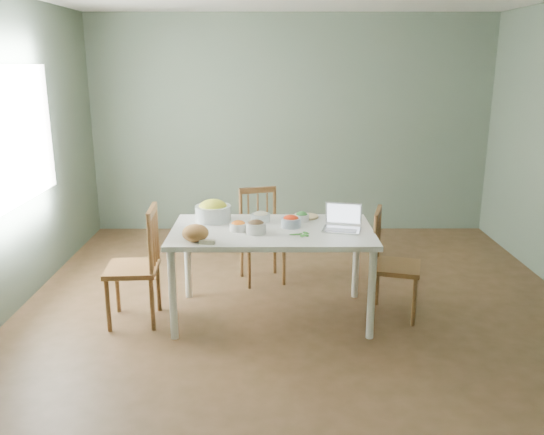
{
  "coord_description": "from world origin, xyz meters",
  "views": [
    {
      "loc": [
        -0.26,
        -4.65,
        2.13
      ],
      "look_at": [
        -0.24,
        -0.15,
        0.88
      ],
      "focal_mm": 37.39,
      "sensor_mm": 36.0,
      "label": 1
    }
  ],
  "objects_px": {
    "chair_left": "(132,266)",
    "bread_boule": "(195,233)",
    "dining_table": "(272,273)",
    "bowl_squash": "(213,211)",
    "chair_far": "(262,237)",
    "laptop": "(342,218)",
    "chair_right": "(397,264)"
  },
  "relations": [
    {
      "from": "bread_boule",
      "to": "bowl_squash",
      "type": "relative_size",
      "value": 0.66
    },
    {
      "from": "chair_far",
      "to": "laptop",
      "type": "xyz_separation_m",
      "value": [
        0.67,
        -0.87,
        0.43
      ]
    },
    {
      "from": "bread_boule",
      "to": "bowl_squash",
      "type": "xyz_separation_m",
      "value": [
        0.08,
        0.59,
        0.02
      ]
    },
    {
      "from": "dining_table",
      "to": "bread_boule",
      "type": "bearing_deg",
      "value": -151.11
    },
    {
      "from": "chair_right",
      "to": "laptop",
      "type": "xyz_separation_m",
      "value": [
        -0.49,
        -0.06,
        0.42
      ]
    },
    {
      "from": "bread_boule",
      "to": "laptop",
      "type": "bearing_deg",
      "value": 13.63
    },
    {
      "from": "chair_far",
      "to": "bowl_squash",
      "type": "height_order",
      "value": "bowl_squash"
    },
    {
      "from": "bowl_squash",
      "to": "laptop",
      "type": "distance_m",
      "value": 1.13
    },
    {
      "from": "dining_table",
      "to": "bowl_squash",
      "type": "xyz_separation_m",
      "value": [
        -0.51,
        0.26,
        0.48
      ]
    },
    {
      "from": "laptop",
      "to": "chair_right",
      "type": "bearing_deg",
      "value": 21.05
    },
    {
      "from": "chair_left",
      "to": "laptop",
      "type": "distance_m",
      "value": 1.78
    },
    {
      "from": "dining_table",
      "to": "chair_far",
      "type": "xyz_separation_m",
      "value": [
        -0.09,
        0.82,
        0.07
      ]
    },
    {
      "from": "chair_far",
      "to": "bowl_squash",
      "type": "bearing_deg",
      "value": -142.06
    },
    {
      "from": "chair_left",
      "to": "bread_boule",
      "type": "height_order",
      "value": "chair_left"
    },
    {
      "from": "chair_right",
      "to": "laptop",
      "type": "height_order",
      "value": "laptop"
    },
    {
      "from": "bread_boule",
      "to": "laptop",
      "type": "height_order",
      "value": "laptop"
    },
    {
      "from": "chair_right",
      "to": "bread_boule",
      "type": "xyz_separation_m",
      "value": [
        -1.65,
        -0.35,
        0.38
      ]
    },
    {
      "from": "chair_far",
      "to": "chair_left",
      "type": "height_order",
      "value": "chair_left"
    },
    {
      "from": "chair_left",
      "to": "bread_boule",
      "type": "relative_size",
      "value": 4.8
    },
    {
      "from": "chair_left",
      "to": "chair_right",
      "type": "bearing_deg",
      "value": 89.28
    },
    {
      "from": "dining_table",
      "to": "laptop",
      "type": "bearing_deg",
      "value": -4.5
    },
    {
      "from": "chair_far",
      "to": "chair_right",
      "type": "relative_size",
      "value": 0.99
    },
    {
      "from": "chair_right",
      "to": "bread_boule",
      "type": "height_order",
      "value": "chair_right"
    },
    {
      "from": "chair_far",
      "to": "laptop",
      "type": "bearing_deg",
      "value": -67.62
    },
    {
      "from": "chair_far",
      "to": "chair_left",
      "type": "relative_size",
      "value": 0.93
    },
    {
      "from": "chair_right",
      "to": "bowl_squash",
      "type": "height_order",
      "value": "bowl_squash"
    },
    {
      "from": "dining_table",
      "to": "chair_right",
      "type": "relative_size",
      "value": 1.79
    },
    {
      "from": "laptop",
      "to": "chair_far",
      "type": "bearing_deg",
      "value": 141.25
    },
    {
      "from": "chair_left",
      "to": "bowl_squash",
      "type": "bearing_deg",
      "value": 115.06
    },
    {
      "from": "chair_far",
      "to": "bowl_squash",
      "type": "relative_size",
      "value": 2.96
    },
    {
      "from": "dining_table",
      "to": "chair_right",
      "type": "height_order",
      "value": "chair_right"
    },
    {
      "from": "bowl_squash",
      "to": "chair_right",
      "type": "bearing_deg",
      "value": -8.88
    }
  ]
}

